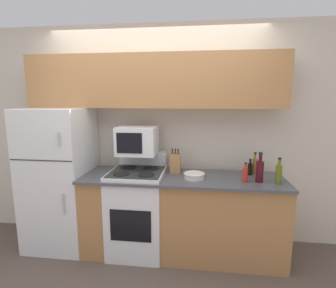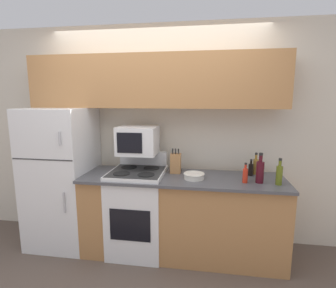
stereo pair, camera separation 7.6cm
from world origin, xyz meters
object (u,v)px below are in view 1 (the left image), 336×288
at_px(microwave, 137,140).
at_px(stove, 138,210).
at_px(bottle_soy_sauce, 250,169).
at_px(bottle_wine_red, 260,170).
at_px(bottle_vinegar, 255,165).
at_px(bottle_hot_sauce, 245,174).
at_px(bottle_olive_oil, 279,174).
at_px(knife_block, 175,163).
at_px(refrigerator, 60,178).
at_px(bowl, 194,176).

bearing_deg(microwave, stove, -81.72).
relative_size(bottle_soy_sauce, bottle_wine_red, 0.60).
height_order(bottle_vinegar, bottle_hot_sauce, bottle_vinegar).
bearing_deg(bottle_olive_oil, bottle_wine_red, 168.57).
xyz_separation_m(knife_block, bottle_vinegar, (0.87, 0.08, -0.02)).
height_order(bottle_soy_sauce, bottle_hot_sauce, bottle_hot_sauce).
bearing_deg(refrigerator, bowl, -4.26).
height_order(microwave, bottle_vinegar, microwave).
height_order(bowl, bottle_wine_red, bottle_wine_red).
xyz_separation_m(microwave, bottle_wine_red, (1.28, -0.20, -0.24)).
distance_m(refrigerator, knife_block, 1.35).
xyz_separation_m(bottle_olive_oil, bottle_wine_red, (-0.17, 0.03, 0.02)).
relative_size(microwave, bowl, 1.96).
xyz_separation_m(bottle_soy_sauce, bottle_hot_sauce, (-0.09, -0.26, 0.01)).
xyz_separation_m(stove, knife_block, (0.41, 0.12, 0.52)).
distance_m(refrigerator, bowl, 1.55).
xyz_separation_m(microwave, bottle_soy_sauce, (1.23, 0.03, -0.29)).
distance_m(bottle_olive_oil, bottle_wine_red, 0.18).
bearing_deg(bottle_soy_sauce, refrigerator, -177.41).
distance_m(knife_block, bottle_olive_oil, 1.06).
bearing_deg(microwave, bottle_vinegar, 4.00).
bearing_deg(bottle_hot_sauce, bottle_soy_sauce, 70.35).
bearing_deg(bottle_olive_oil, bottle_hot_sauce, 177.23).
xyz_separation_m(bowl, bottle_soy_sauce, (0.59, 0.21, 0.04)).
bearing_deg(knife_block, bottle_olive_oil, -13.59).
bearing_deg(bottle_hot_sauce, stove, 174.37).
distance_m(microwave, bottle_wine_red, 1.32).
bearing_deg(bottle_hot_sauce, microwave, 168.94).
distance_m(knife_block, bottle_vinegar, 0.87).
distance_m(bowl, bottle_hot_sauce, 0.51).
relative_size(stove, bowl, 5.00).
xyz_separation_m(microwave, bottle_olive_oil, (1.45, -0.24, -0.26)).
height_order(microwave, bottle_hot_sauce, microwave).
xyz_separation_m(bowl, bottle_hot_sauce, (0.50, -0.04, 0.05)).
bearing_deg(stove, bottle_olive_oil, -5.01).
bearing_deg(stove, bottle_vinegar, 9.02).
bearing_deg(knife_block, microwave, -178.50).
distance_m(stove, bottle_vinegar, 1.39).
bearing_deg(knife_block, bottle_wine_red, -14.02).
relative_size(refrigerator, bottle_hot_sauce, 8.01).
xyz_separation_m(refrigerator, bowl, (1.55, -0.12, 0.12)).
distance_m(bowl, bottle_soy_sauce, 0.63).
height_order(stove, bottle_olive_oil, bottle_olive_oil).
distance_m(stove, bottle_soy_sauce, 1.32).
height_order(bottle_wine_red, bottle_hot_sauce, bottle_wine_red).
xyz_separation_m(refrigerator, bottle_vinegar, (2.20, 0.15, 0.18)).
relative_size(knife_block, bottle_soy_sauce, 1.54).
bearing_deg(bowl, knife_block, 138.65).
relative_size(stove, bottle_vinegar, 4.53).
bearing_deg(bottle_vinegar, bottle_soy_sauce, -135.54).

